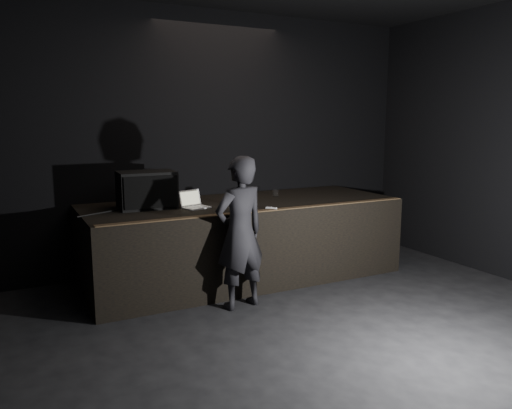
{
  "coord_description": "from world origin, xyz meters",
  "views": [
    {
      "loc": [
        -2.72,
        -2.97,
        2.04
      ],
      "look_at": [
        -0.03,
        2.3,
        1.03
      ],
      "focal_mm": 35.0,
      "sensor_mm": 36.0,
      "label": 1
    }
  ],
  "objects": [
    {
      "name": "person",
      "position": [
        -0.49,
        1.78,
        0.83
      ],
      "size": [
        0.67,
        0.5,
        1.67
      ],
      "primitive_type": "imported",
      "rotation": [
        0.0,
        0.0,
        3.32
      ],
      "color": "black",
      "rests_on": "ground"
    },
    {
      "name": "beer_can",
      "position": [
        -0.13,
        2.25,
        1.08
      ],
      "size": [
        0.07,
        0.07,
        0.16
      ],
      "color": "silver",
      "rests_on": "stage_riser"
    },
    {
      "name": "room_walls",
      "position": [
        0.0,
        0.0,
        2.02
      ],
      "size": [
        6.1,
        7.1,
        3.52
      ],
      "color": "black",
      "rests_on": "ground"
    },
    {
      "name": "riser_lip",
      "position": [
        0.0,
        2.02,
        1.01
      ],
      "size": [
        3.92,
        0.1,
        0.01
      ],
      "primitive_type": "cube",
      "color": "brown",
      "rests_on": "stage_riser"
    },
    {
      "name": "cable",
      "position": [
        -1.63,
        2.77,
        1.01
      ],
      "size": [
        0.84,
        0.43,
        0.02
      ],
      "primitive_type": "cylinder",
      "rotation": [
        0.0,
        1.57,
        0.46
      ],
      "color": "black",
      "rests_on": "stage_riser"
    },
    {
      "name": "laptop",
      "position": [
        -0.71,
        2.6,
        1.05
      ],
      "size": [
        0.36,
        0.34,
        0.2
      ],
      "rotation": [
        0.0,
        0.0,
        0.3
      ],
      "color": "silver",
      "rests_on": "stage_riser"
    },
    {
      "name": "ground",
      "position": [
        0.0,
        0.0,
        0.0
      ],
      "size": [
        7.0,
        7.0,
        0.0
      ],
      "primitive_type": "plane",
      "color": "black",
      "rests_on": "ground"
    },
    {
      "name": "wii_remote",
      "position": [
        0.06,
        2.08,
        1.01
      ],
      "size": [
        0.1,
        0.13,
        0.03
      ],
      "primitive_type": "cube",
      "rotation": [
        0.0,
        0.0,
        0.59
      ],
      "color": "silver",
      "rests_on": "stage_riser"
    },
    {
      "name": "stage_riser",
      "position": [
        0.0,
        2.73,
        0.5
      ],
      "size": [
        4.0,
        1.5,
        1.0
      ],
      "primitive_type": "cube",
      "color": "black",
      "rests_on": "ground"
    },
    {
      "name": "plastic_cup",
      "position": [
        0.59,
        2.92,
        1.05
      ],
      "size": [
        0.08,
        0.08,
        0.1
      ],
      "primitive_type": "cylinder",
      "color": "white",
      "rests_on": "stage_riser"
    },
    {
      "name": "stage_monitor",
      "position": [
        -1.21,
        2.83,
        1.22
      ],
      "size": [
        0.68,
        0.51,
        0.44
      ],
      "rotation": [
        0.0,
        0.0,
        -0.05
      ],
      "color": "black",
      "rests_on": "stage_riser"
    }
  ]
}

